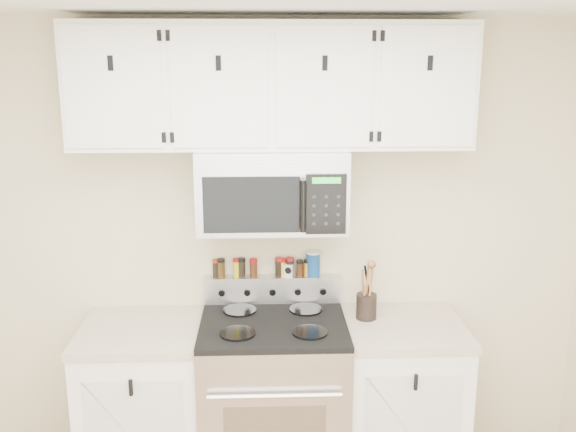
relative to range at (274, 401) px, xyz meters
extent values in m
cube|color=beige|center=(0.00, 0.32, 0.76)|extent=(3.50, 0.01, 2.50)
cube|color=#B7B7BA|center=(0.00, 0.00, -0.03)|extent=(0.76, 0.65, 0.92)
cube|color=black|center=(0.00, 0.00, 0.45)|extent=(0.76, 0.65, 0.03)
cube|color=#B7B7BA|center=(0.00, 0.28, 0.54)|extent=(0.76, 0.08, 0.15)
cylinder|color=black|center=(-0.18, -0.15, 0.47)|extent=(0.18, 0.18, 0.01)
cylinder|color=black|center=(0.18, -0.15, 0.47)|extent=(0.18, 0.18, 0.01)
cylinder|color=black|center=(-0.18, 0.15, 0.47)|extent=(0.18, 0.18, 0.01)
cylinder|color=black|center=(0.18, 0.15, 0.47)|extent=(0.18, 0.18, 0.01)
cube|color=white|center=(-0.69, 0.02, -0.05)|extent=(0.62, 0.60, 0.88)
cube|color=gray|center=(-0.69, 0.02, 0.41)|extent=(0.64, 0.62, 0.04)
cube|color=white|center=(0.69, 0.02, -0.05)|extent=(0.62, 0.60, 0.88)
cube|color=gray|center=(0.69, 0.02, 0.41)|extent=(0.64, 0.62, 0.04)
cube|color=#9E9EA3|center=(0.00, 0.13, 1.14)|extent=(0.76, 0.38, 0.42)
cube|color=#B7B7BA|center=(0.00, -0.06, 1.31)|extent=(0.73, 0.01, 0.08)
cube|color=black|center=(-0.10, -0.07, 1.10)|extent=(0.47, 0.01, 0.28)
cube|color=black|center=(0.26, -0.07, 1.10)|extent=(0.20, 0.01, 0.30)
cylinder|color=black|center=(0.15, -0.10, 1.10)|extent=(0.03, 0.03, 0.26)
cube|color=white|center=(0.00, 0.16, 1.66)|extent=(2.00, 0.33, 0.62)
cube|color=white|center=(-0.75, -0.01, 1.66)|extent=(0.46, 0.01, 0.57)
cube|color=black|center=(-0.75, -0.02, 1.77)|extent=(0.02, 0.01, 0.07)
cube|color=white|center=(-0.25, -0.01, 1.66)|extent=(0.46, 0.01, 0.57)
cube|color=black|center=(-0.25, -0.02, 1.77)|extent=(0.03, 0.01, 0.07)
cube|color=white|center=(0.25, -0.01, 1.66)|extent=(0.46, 0.01, 0.57)
cube|color=black|center=(0.25, -0.02, 1.77)|extent=(0.03, 0.01, 0.07)
cube|color=white|center=(0.75, -0.01, 1.66)|extent=(0.46, 0.01, 0.57)
cube|color=black|center=(0.75, -0.02, 1.77)|extent=(0.02, 0.01, 0.07)
cylinder|color=black|center=(0.50, 0.09, 0.50)|extent=(0.11, 0.11, 0.14)
cylinder|color=brown|center=(0.50, 0.09, 0.61)|extent=(0.01, 0.01, 0.26)
cylinder|color=brown|center=(0.52, 0.09, 0.62)|extent=(0.01, 0.01, 0.27)
cylinder|color=brown|center=(0.48, 0.10, 0.60)|extent=(0.01, 0.01, 0.24)
cylinder|color=black|center=(0.51, 0.11, 0.60)|extent=(0.01, 0.01, 0.25)
cylinder|color=brown|center=(0.49, 0.08, 0.61)|extent=(0.01, 0.01, 0.26)
cube|color=silver|center=(0.09, 0.28, 0.65)|extent=(0.08, 0.07, 0.07)
cylinder|color=navy|center=(0.23, 0.28, 0.68)|extent=(0.08, 0.08, 0.13)
cylinder|color=white|center=(0.23, 0.28, 0.75)|extent=(0.08, 0.08, 0.01)
cylinder|color=black|center=(-0.31, 0.28, 0.66)|extent=(0.04, 0.04, 0.09)
cylinder|color=#9E1D0C|center=(-0.31, 0.28, 0.71)|extent=(0.04, 0.04, 0.02)
cylinder|color=#3B2B0E|center=(-0.28, 0.28, 0.66)|extent=(0.04, 0.04, 0.09)
cylinder|color=black|center=(-0.28, 0.28, 0.71)|extent=(0.05, 0.05, 0.02)
cylinder|color=gold|center=(-0.20, 0.28, 0.66)|extent=(0.04, 0.04, 0.09)
cylinder|color=#950D0B|center=(-0.20, 0.28, 0.71)|extent=(0.04, 0.04, 0.02)
cylinder|color=black|center=(-0.17, 0.28, 0.66)|extent=(0.04, 0.04, 0.09)
cylinder|color=black|center=(-0.17, 0.28, 0.71)|extent=(0.04, 0.04, 0.02)
cylinder|color=#42210F|center=(-0.10, 0.28, 0.66)|extent=(0.04, 0.04, 0.09)
cylinder|color=#A40C0D|center=(-0.10, 0.28, 0.71)|extent=(0.04, 0.04, 0.02)
cylinder|color=black|center=(0.04, 0.28, 0.66)|extent=(0.05, 0.05, 0.09)
cylinder|color=#AB0D12|center=(0.04, 0.28, 0.71)|extent=(0.05, 0.05, 0.02)
cylinder|color=gold|center=(0.06, 0.28, 0.66)|extent=(0.04, 0.04, 0.08)
cylinder|color=#A10D0C|center=(0.06, 0.28, 0.71)|extent=(0.04, 0.04, 0.02)
cylinder|color=black|center=(0.10, 0.28, 0.66)|extent=(0.04, 0.04, 0.09)
cylinder|color=#9F0C18|center=(0.10, 0.28, 0.71)|extent=(0.05, 0.05, 0.02)
cylinder|color=#3B1E0E|center=(0.15, 0.28, 0.65)|extent=(0.04, 0.04, 0.08)
cylinder|color=black|center=(0.15, 0.28, 0.70)|extent=(0.04, 0.04, 0.02)
cylinder|color=orange|center=(0.20, 0.28, 0.65)|extent=(0.04, 0.04, 0.08)
cylinder|color=black|center=(0.20, 0.28, 0.70)|extent=(0.04, 0.04, 0.02)
camera|label=1|loc=(-0.04, -3.11, 1.80)|focal=40.00mm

